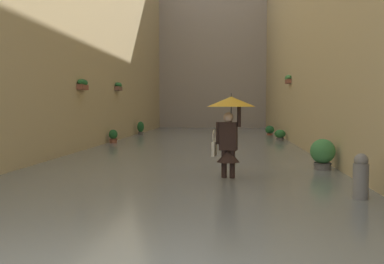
{
  "coord_description": "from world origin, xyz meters",
  "views": [
    {
      "loc": [
        -1.26,
        3.33,
        1.76
      ],
      "look_at": [
        -0.5,
        -5.75,
        1.24
      ],
      "focal_mm": 41.55,
      "sensor_mm": 36.0,
      "label": 1
    }
  ],
  "objects": [
    {
      "name": "potted_plant_mid_left",
      "position": [
        -3.47,
        -21.15,
        0.42
      ],
      "size": [
        0.48,
        0.48,
        0.72
      ],
      "color": "brown",
      "rests_on": "ground_plane"
    },
    {
      "name": "potted_plant_far_right",
      "position": [
        3.68,
        -15.22,
        0.42
      ],
      "size": [
        0.37,
        0.37,
        0.78
      ],
      "color": "#9E563D",
      "rests_on": "ground_plane"
    },
    {
      "name": "person_wading",
      "position": [
        -1.27,
        -6.31,
        1.45
      ],
      "size": [
        1.05,
        1.05,
        2.05
      ],
      "color": "#2D2319",
      "rests_on": "ground_plane"
    },
    {
      "name": "flood_water",
      "position": [
        0.0,
        -14.72,
        0.1
      ],
      "size": [
        8.66,
        35.44,
        0.2
      ],
      "primitive_type": "cube",
      "color": "slate",
      "rests_on": "ground_plane"
    },
    {
      "name": "mooring_bollard",
      "position": [
        -3.47,
        -4.28,
        0.49
      ],
      "size": [
        0.26,
        0.26,
        0.97
      ],
      "color": "gray",
      "rests_on": "ground_plane"
    },
    {
      "name": "potted_plant_far_left",
      "position": [
        -3.61,
        -17.44,
        0.4
      ],
      "size": [
        0.51,
        0.51,
        0.69
      ],
      "color": "#66605B",
      "rests_on": "ground_plane"
    },
    {
      "name": "ground_plane",
      "position": [
        0.0,
        -14.72,
        0.0
      ],
      "size": [
        73.6,
        73.6,
        0.0
      ],
      "primitive_type": "plane",
      "color": "gray"
    },
    {
      "name": "building_facade_right",
      "position": [
        4.83,
        -14.72,
        5.81
      ],
      "size": [
        2.04,
        33.44,
        11.63
      ],
      "color": "tan",
      "rests_on": "ground_plane"
    },
    {
      "name": "building_facade_far",
      "position": [
        0.0,
        -30.34,
        6.85
      ],
      "size": [
        11.46,
        1.8,
        13.7
      ],
      "primitive_type": "cube",
      "color": "#A89989",
      "rests_on": "ground_plane"
    },
    {
      "name": "potted_plant_mid_right",
      "position": [
        3.63,
        -20.88,
        0.51
      ],
      "size": [
        0.37,
        0.37,
        0.93
      ],
      "color": "#66605B",
      "rests_on": "ground_plane"
    },
    {
      "name": "potted_plant_near_left",
      "position": [
        -3.57,
        -7.81,
        0.55
      ],
      "size": [
        0.61,
        0.61,
        0.96
      ],
      "color": "#66605B",
      "rests_on": "ground_plane"
    }
  ]
}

